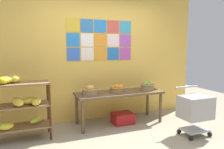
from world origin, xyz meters
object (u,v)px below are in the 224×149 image
(display_table, at_px, (119,96))
(produce_crate_under_table, at_px, (123,118))
(fruit_basket_back_right, at_px, (147,86))
(shopping_cart, at_px, (195,109))
(fruit_basket_left, at_px, (118,89))
(fruit_basket_centre, at_px, (90,91))
(banana_shelf_unit, at_px, (19,103))

(display_table, bearing_deg, produce_crate_under_table, -37.72)
(fruit_basket_back_right, distance_m, shopping_cart, 1.08)
(fruit_basket_back_right, distance_m, fruit_basket_left, 0.66)
(display_table, relative_size, fruit_basket_left, 5.75)
(fruit_basket_centre, distance_m, produce_crate_under_table, 0.89)
(display_table, height_order, produce_crate_under_table, display_table)
(fruit_basket_back_right, bearing_deg, produce_crate_under_table, -178.39)
(fruit_basket_centre, xyz_separation_m, shopping_cart, (1.56, -1.00, -0.24))
(fruit_basket_left, bearing_deg, display_table, 10.50)
(fruit_basket_back_right, bearing_deg, shopping_cart, -71.12)
(fruit_basket_centre, relative_size, produce_crate_under_table, 0.79)
(banana_shelf_unit, distance_m, fruit_basket_back_right, 2.42)
(display_table, relative_size, fruit_basket_centre, 5.34)
(banana_shelf_unit, xyz_separation_m, fruit_basket_centre, (1.21, 0.12, 0.08))
(fruit_basket_centre, bearing_deg, shopping_cart, -32.74)
(banana_shelf_unit, xyz_separation_m, produce_crate_under_table, (1.86, 0.10, -0.52))
(produce_crate_under_table, bearing_deg, display_table, 142.28)
(fruit_basket_centre, xyz_separation_m, fruit_basket_back_right, (1.21, -0.00, 0.00))
(fruit_basket_back_right, height_order, fruit_basket_left, fruit_basket_back_right)
(fruit_basket_back_right, relative_size, produce_crate_under_table, 0.74)
(fruit_basket_left, distance_m, produce_crate_under_table, 0.61)
(fruit_basket_back_right, bearing_deg, display_table, 177.30)
(fruit_basket_back_right, height_order, shopping_cart, shopping_cart)
(banana_shelf_unit, bearing_deg, fruit_basket_centre, 5.67)
(display_table, distance_m, fruit_basket_back_right, 0.64)
(fruit_basket_left, relative_size, shopping_cart, 0.37)
(fruit_basket_back_right, xyz_separation_m, fruit_basket_left, (-0.66, 0.02, -0.01))
(fruit_basket_centre, height_order, shopping_cart, shopping_cart)
(fruit_basket_back_right, bearing_deg, banana_shelf_unit, -177.21)
(shopping_cart, bearing_deg, produce_crate_under_table, 131.17)
(shopping_cart, bearing_deg, display_table, 131.67)
(banana_shelf_unit, height_order, fruit_basket_left, banana_shelf_unit)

